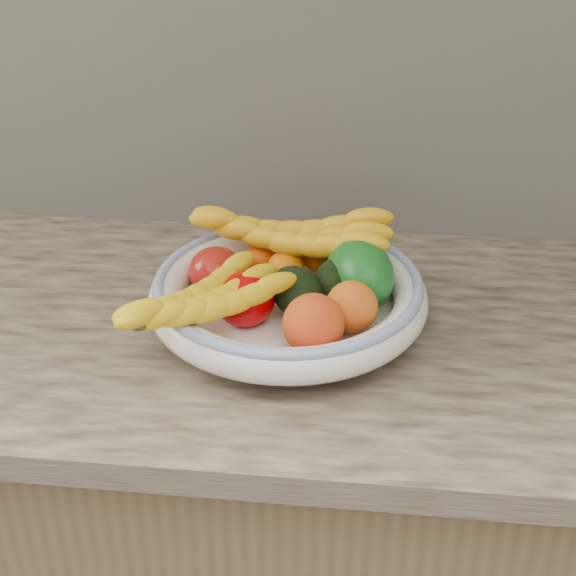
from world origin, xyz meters
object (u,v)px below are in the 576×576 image
Objects in this scene: green_mango at (360,272)px; banana_bunch_front at (202,306)px; banana_bunch_back at (290,240)px; fruit_bowl at (288,295)px.

green_mango is 0.49× the size of banana_bunch_front.
banana_bunch_back reaches higher than banana_bunch_front.
green_mango is 0.23m from banana_bunch_front.
fruit_bowl is 2.93× the size of green_mango.
fruit_bowl is 1.23× the size of banana_bunch_back.
green_mango is (0.10, 0.03, 0.03)m from fruit_bowl.
green_mango reaches higher than banana_bunch_back.
green_mango is at bearing 15.51° from fruit_bowl.
banana_bunch_front is at bearing -172.65° from green_mango.
fruit_bowl is 1.44× the size of banana_bunch_front.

